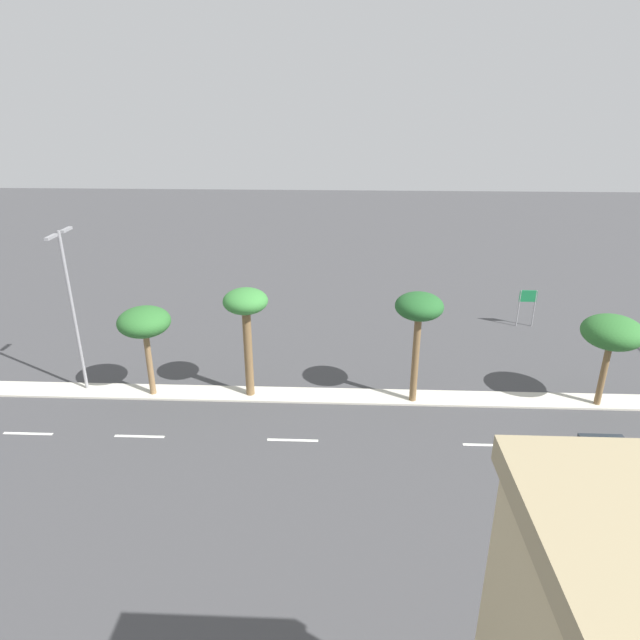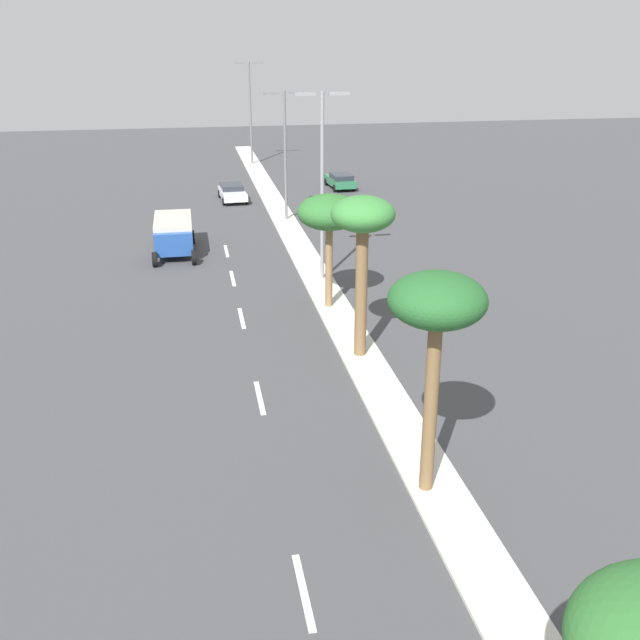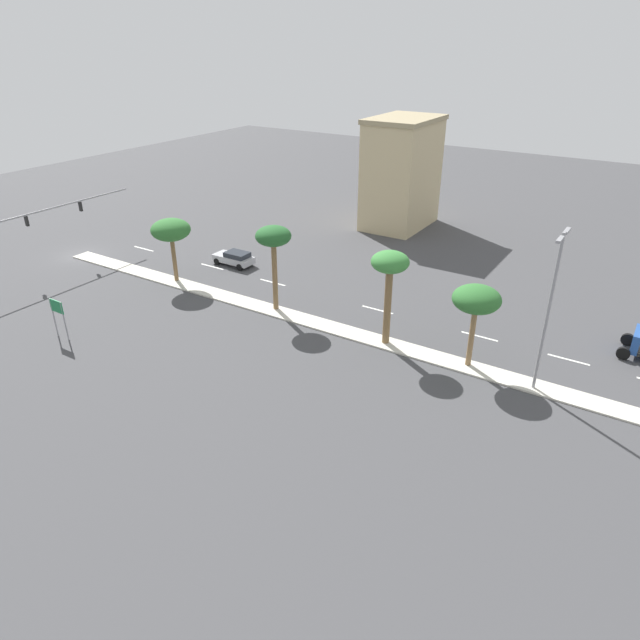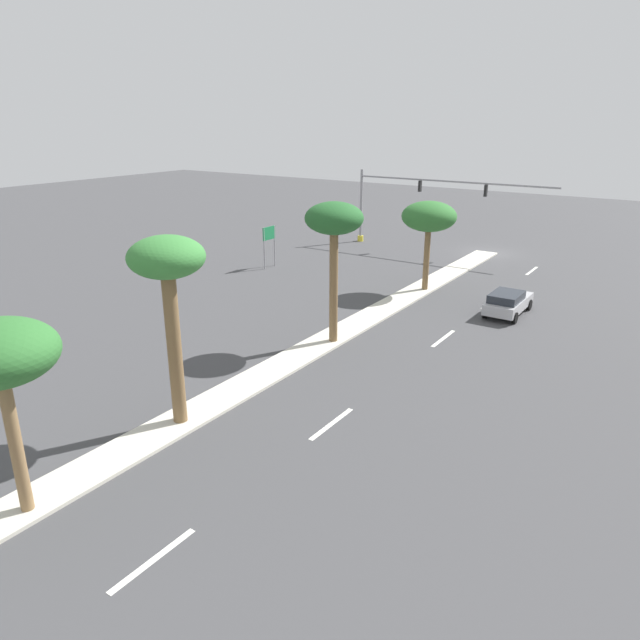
% 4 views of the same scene
% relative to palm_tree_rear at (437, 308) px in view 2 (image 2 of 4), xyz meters
% --- Properties ---
extents(ground_plane, '(160.00, 160.00, 0.00)m').
position_rel_palm_tree_rear_xyz_m(ground_plane, '(0.35, 13.17, -6.05)').
color(ground_plane, '#424244').
extents(median_curb, '(1.80, 96.69, 0.12)m').
position_rel_palm_tree_rear_xyz_m(median_curb, '(0.35, 23.91, -5.99)').
color(median_curb, beige).
rests_on(median_curb, ground).
extents(lane_stripe_near, '(0.20, 2.80, 0.01)m').
position_rel_palm_tree_rear_xyz_m(lane_stripe_near, '(-4.42, -3.64, -6.04)').
color(lane_stripe_near, silver).
rests_on(lane_stripe_near, ground).
extents(lane_stripe_center, '(0.20, 2.80, 0.01)m').
position_rel_palm_tree_rear_xyz_m(lane_stripe_center, '(-4.42, 7.03, -6.04)').
color(lane_stripe_center, silver).
rests_on(lane_stripe_center, ground).
extents(lane_stripe_leading, '(0.20, 2.80, 0.01)m').
position_rel_palm_tree_rear_xyz_m(lane_stripe_leading, '(-4.42, 15.56, -6.04)').
color(lane_stripe_leading, silver).
rests_on(lane_stripe_leading, ground).
extents(lane_stripe_mid, '(0.20, 2.80, 0.01)m').
position_rel_palm_tree_rear_xyz_m(lane_stripe_mid, '(-4.42, 27.54, -6.04)').
color(lane_stripe_mid, silver).
rests_on(lane_stripe_mid, ground).
extents(lane_stripe_left, '(0.20, 2.80, 0.01)m').
position_rel_palm_tree_rear_xyz_m(lane_stripe_left, '(-4.42, 21.89, -6.04)').
color(lane_stripe_left, silver).
rests_on(lane_stripe_left, ground).
extents(palm_tree_rear, '(2.80, 2.80, 6.95)m').
position_rel_palm_tree_rear_xyz_m(palm_tree_rear, '(0.00, 0.00, 0.00)').
color(palm_tree_rear, brown).
rests_on(palm_tree_rear, median_curb).
extents(palm_tree_mid, '(2.66, 2.66, 6.96)m').
position_rel_palm_tree_rear_xyz_m(palm_tree_mid, '(0.30, 10.11, -0.13)').
color(palm_tree_mid, brown).
rests_on(palm_tree_mid, median_curb).
extents(palm_tree_trailing, '(3.16, 3.16, 5.75)m').
position_rel_palm_tree_rear_xyz_m(palm_tree_trailing, '(0.12, 16.24, -1.13)').
color(palm_tree_trailing, olive).
rests_on(palm_tree_trailing, median_curb).
extents(street_lamp_center, '(2.90, 0.24, 10.24)m').
position_rel_palm_tree_rear_xyz_m(street_lamp_center, '(0.60, 20.71, 0.04)').
color(street_lamp_center, gray).
rests_on(street_lamp_center, median_curb).
extents(street_lamp_trailing, '(2.90, 0.24, 9.19)m').
position_rel_palm_tree_rear_xyz_m(street_lamp_trailing, '(0.54, 35.00, -0.50)').
color(street_lamp_trailing, slate).
rests_on(street_lamp_trailing, median_curb).
extents(street_lamp_rear, '(2.90, 0.24, 10.22)m').
position_rel_palm_tree_rear_xyz_m(street_lamp_rear, '(0.35, 60.02, 0.03)').
color(street_lamp_rear, slate).
rests_on(street_lamp_rear, median_curb).
extents(sedan_white_inboard, '(2.29, 4.54, 1.29)m').
position_rel_palm_tree_rear_xyz_m(sedan_white_inboard, '(-2.95, 42.60, -5.34)').
color(sedan_white_inboard, silver).
rests_on(sedan_white_inboard, ground).
extents(sedan_green_leading, '(2.21, 4.47, 1.37)m').
position_rel_palm_tree_rear_xyz_m(sedan_green_leading, '(6.96, 45.85, -5.31)').
color(sedan_green_leading, '#287047').
rests_on(sedan_green_leading, ground).
extents(box_truck, '(2.62, 6.13, 2.16)m').
position_rel_palm_tree_rear_xyz_m(box_truck, '(-7.70, 27.72, -4.81)').
color(box_truck, '#234C99').
rests_on(box_truck, ground).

